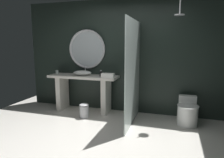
{
  "coord_description": "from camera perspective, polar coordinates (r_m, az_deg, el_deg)",
  "views": [
    {
      "loc": [
        1.24,
        -2.76,
        1.6
      ],
      "look_at": [
        0.12,
        0.8,
        0.96
      ],
      "focal_mm": 32.81,
      "sensor_mm": 36.0,
      "label": 1
    }
  ],
  "objects": [
    {
      "name": "ground_plane",
      "position": [
        3.42,
        -6.23,
        -18.15
      ],
      "size": [
        5.76,
        5.76,
        0.0
      ],
      "primitive_type": "plane",
      "color": "silver"
    },
    {
      "name": "back_wall_panel",
      "position": [
        4.83,
        2.6,
        6.24
      ],
      "size": [
        4.8,
        0.1,
        2.6
      ],
      "primitive_type": "cube",
      "color": "#1E2823",
      "rests_on": "ground_plane"
    },
    {
      "name": "vanity_counter",
      "position": [
        4.91,
        -7.96,
        -2.45
      ],
      "size": [
        1.65,
        0.51,
        0.86
      ],
      "color": "silver",
      "rests_on": "ground_plane"
    },
    {
      "name": "vessel_sink",
      "position": [
        4.9,
        -8.27,
        1.72
      ],
      "size": [
        0.45,
        0.37,
        0.2
      ],
      "color": "white",
      "rests_on": "vanity_counter"
    },
    {
      "name": "tumbler_cup",
      "position": [
        5.22,
        -15.08,
        1.89
      ],
      "size": [
        0.07,
        0.07,
        0.09
      ],
      "primitive_type": "cylinder",
      "color": "silver",
      "rests_on": "vanity_counter"
    },
    {
      "name": "soap_dispenser",
      "position": [
        4.67,
        -3.1,
        1.54
      ],
      "size": [
        0.07,
        0.07,
        0.14
      ],
      "color": "black",
      "rests_on": "vanity_counter"
    },
    {
      "name": "round_wall_mirror",
      "position": [
        5.02,
        -7.05,
        8.26
      ],
      "size": [
        0.94,
        0.05,
        0.94
      ],
      "color": "silver"
    },
    {
      "name": "shower_glass_panel",
      "position": [
        4.05,
        5.88,
        1.67
      ],
      "size": [
        0.02,
        1.35,
        2.06
      ],
      "primitive_type": "cube",
      "color": "silver",
      "rests_on": "ground_plane"
    },
    {
      "name": "rain_shower_head",
      "position": [
        4.11,
        18.34,
        17.26
      ],
      "size": [
        0.18,
        0.18,
        0.39
      ],
      "color": "silver"
    },
    {
      "name": "toilet",
      "position": [
        4.4,
        20.27,
        -8.71
      ],
      "size": [
        0.41,
        0.58,
        0.54
      ],
      "color": "white",
      "rests_on": "ground_plane"
    },
    {
      "name": "waste_bin",
      "position": [
        4.56,
        -7.79,
        -8.67
      ],
      "size": [
        0.21,
        0.21,
        0.32
      ],
      "color": "silver",
      "rests_on": "ground_plane"
    },
    {
      "name": "folded_hand_towel",
      "position": [
        4.46,
        -1.18,
        0.97
      ],
      "size": [
        0.28,
        0.17,
        0.1
      ],
      "primitive_type": "cube",
      "rotation": [
        0.0,
        0.0,
        0.04
      ],
      "color": "white",
      "rests_on": "vanity_counter"
    }
  ]
}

